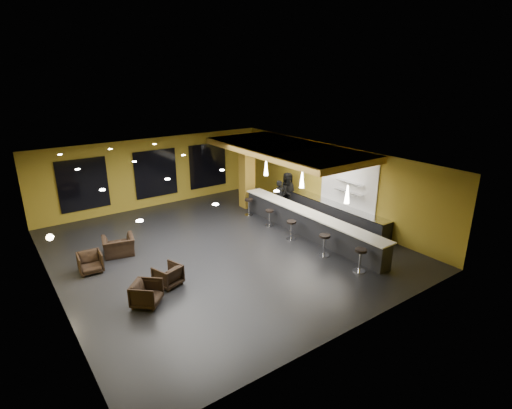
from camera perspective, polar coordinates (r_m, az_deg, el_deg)
floor at (r=15.99m, az=-4.82°, el=-6.42°), size 12.00×13.00×0.10m
ceiling at (r=14.80m, az=-5.21°, el=6.27°), size 12.00×13.00×0.10m
wall_back at (r=20.99m, az=-14.24°, el=4.51°), size 12.00×0.10×3.50m
wall_front at (r=10.66m, az=13.63°, el=-9.84°), size 12.00×0.10×3.50m
wall_left at (r=13.51m, az=-27.71°, el=-5.23°), size 0.10×13.00×3.50m
wall_right at (r=18.94m, az=10.93°, el=3.21°), size 0.10×13.00×3.50m
wood_soffit at (r=17.91m, az=4.32°, el=7.89°), size 3.60×8.00×0.28m
window_left at (r=19.95m, az=-23.44°, el=2.61°), size 2.20×0.06×2.40m
window_center at (r=20.90m, az=-14.12°, el=4.32°), size 2.20×0.06×2.40m
window_right at (r=22.12m, az=-6.89°, el=5.55°), size 2.20×0.06×2.40m
tile_backsplash at (r=18.17m, az=13.04°, el=3.20°), size 0.06×3.20×2.40m
bar_counter at (r=17.05m, az=7.47°, el=-2.83°), size 0.60×8.00×1.00m
bar_top at (r=16.87m, az=7.55°, el=-1.17°), size 0.78×8.10×0.05m
prep_counter at (r=18.74m, az=10.92°, el=-1.21°), size 0.70×6.00×0.86m
prep_top at (r=18.59m, az=11.01°, el=0.11°), size 0.72×6.00×0.03m
wall_shelf_lower at (r=18.05m, az=13.12°, el=1.77°), size 0.30×1.50×0.03m
wall_shelf_upper at (r=17.92m, az=13.23°, el=3.14°), size 0.30×1.50×0.03m
column at (r=20.08m, az=-1.32°, el=4.45°), size 0.60×0.60×3.50m
wall_sconce at (r=13.97m, az=-27.38°, el=-4.19°), size 0.22×0.22×0.22m
pendant_0 at (r=15.13m, az=12.90°, el=1.43°), size 0.20×0.20×0.70m
pendant_1 at (r=16.81m, az=6.58°, el=3.55°), size 0.20×0.20×0.70m
pendant_2 at (r=18.68m, az=1.45°, el=5.23°), size 0.20×0.20×0.70m
staff_a at (r=19.40m, az=3.42°, el=1.06°), size 0.62×0.42×1.65m
staff_b at (r=20.06m, az=4.59°, el=1.73°), size 0.91×0.75×1.72m
staff_c at (r=20.25m, az=4.51°, el=2.07°), size 0.93×0.64×1.83m
armchair_a at (r=12.69m, az=-15.37°, el=-12.17°), size 1.14×1.14×0.74m
armchair_b at (r=13.56m, az=-12.48°, el=-9.84°), size 0.97×0.99×0.72m
armchair_c at (r=15.17m, az=-22.59°, el=-7.66°), size 0.83×0.85×0.72m
armchair_d at (r=16.10m, az=-19.04°, el=-5.63°), size 1.32×1.21×0.74m
bar_stool_0 at (r=14.43m, az=14.68°, el=-7.30°), size 0.44×0.44×0.86m
bar_stool_1 at (r=15.31m, az=9.73°, el=-5.36°), size 0.44×0.44×0.86m
bar_stool_2 at (r=16.56m, az=5.07°, el=-3.32°), size 0.42×0.42×0.82m
bar_stool_3 at (r=17.91m, az=1.93°, el=-1.62°), size 0.39×0.39×0.76m
bar_stool_4 at (r=19.18m, az=-1.02°, el=-0.05°), size 0.42×0.42×0.83m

